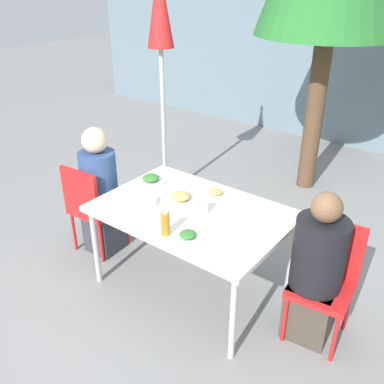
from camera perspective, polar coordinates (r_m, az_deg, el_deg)
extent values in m
plane|color=gray|center=(3.63, 0.00, -12.32)|extent=(24.00, 24.00, 0.00)
cube|color=slate|center=(6.46, 23.18, 18.25)|extent=(10.00, 0.20, 3.00)
cube|color=silver|center=(3.22, 0.00, -2.68)|extent=(1.43, 0.97, 0.04)
cylinder|color=#B7B7B7|center=(3.55, -12.73, -7.16)|extent=(0.04, 0.04, 0.68)
cylinder|color=#B7B7B7|center=(2.86, 5.47, -16.47)|extent=(0.04, 0.04, 0.68)
cylinder|color=#B7B7B7|center=(4.04, -3.71, -1.84)|extent=(0.04, 0.04, 0.68)
cylinder|color=#B7B7B7|center=(3.46, 13.12, -8.30)|extent=(0.04, 0.04, 0.68)
cube|color=red|center=(3.94, -12.38, -2.11)|extent=(0.43, 0.43, 0.04)
cube|color=red|center=(3.73, -14.69, -0.19)|extent=(0.40, 0.06, 0.42)
cylinder|color=red|center=(4.26, -12.11, -3.07)|extent=(0.03, 0.03, 0.39)
cylinder|color=red|center=(4.05, -8.68, -4.47)|extent=(0.03, 0.03, 0.39)
cylinder|color=red|center=(4.07, -15.46, -5.06)|extent=(0.03, 0.03, 0.39)
cylinder|color=red|center=(3.85, -12.04, -6.67)|extent=(0.03, 0.03, 0.39)
cube|color=#383842|center=(4.01, -11.59, -4.76)|extent=(0.30, 0.30, 0.43)
cylinder|color=navy|center=(3.78, -12.28, 1.44)|extent=(0.31, 0.31, 0.53)
sphere|color=beige|center=(3.63, -12.87, 6.74)|extent=(0.22, 0.22, 0.22)
cube|color=red|center=(3.08, 16.80, -12.27)|extent=(0.44, 0.44, 0.04)
cube|color=red|center=(3.09, 18.33, -7.03)|extent=(0.40, 0.08, 0.42)
cylinder|color=red|center=(3.08, 18.46, -18.08)|extent=(0.03, 0.03, 0.39)
cylinder|color=red|center=(3.12, 12.24, -16.22)|extent=(0.03, 0.03, 0.39)
cylinder|color=red|center=(3.33, 20.00, -14.26)|extent=(0.03, 0.03, 0.39)
cylinder|color=red|center=(3.37, 14.31, -12.64)|extent=(0.03, 0.03, 0.39)
cube|color=#473D33|center=(3.21, 15.44, -14.72)|extent=(0.34, 0.34, 0.43)
cylinder|color=black|center=(2.93, 16.58, -7.92)|extent=(0.35, 0.35, 0.50)
sphere|color=brown|center=(2.74, 17.54, -1.98)|extent=(0.20, 0.20, 0.20)
cylinder|color=#333333|center=(4.94, -3.53, -0.19)|extent=(0.36, 0.36, 0.05)
cylinder|color=#BCBCBC|center=(4.51, -3.97, 13.25)|extent=(0.04, 0.04, 2.42)
cone|color=red|center=(4.38, -4.35, 23.70)|extent=(0.26, 0.26, 0.78)
cylinder|color=white|center=(3.32, -1.49, -1.11)|extent=(0.27, 0.27, 0.01)
ellipsoid|color=tan|center=(3.31, -1.50, -0.54)|extent=(0.15, 0.15, 0.06)
cylinder|color=white|center=(3.40, 3.17, -0.40)|extent=(0.20, 0.20, 0.01)
ellipsoid|color=tan|center=(3.39, 3.18, 0.04)|extent=(0.11, 0.11, 0.04)
cylinder|color=white|center=(2.87, -0.55, -6.16)|extent=(0.20, 0.20, 0.01)
ellipsoid|color=#33702D|center=(2.86, -0.55, -5.67)|extent=(0.11, 0.11, 0.04)
cylinder|color=white|center=(3.63, -5.49, 1.39)|extent=(0.26, 0.26, 0.01)
ellipsoid|color=#33702D|center=(3.61, -5.51, 1.89)|extent=(0.14, 0.14, 0.06)
cylinder|color=#B7751E|center=(2.88, -3.60, -4.25)|extent=(0.06, 0.06, 0.17)
cylinder|color=white|center=(2.83, -3.65, -2.63)|extent=(0.04, 0.04, 0.02)
cylinder|color=silver|center=(3.15, 1.62, -1.87)|extent=(0.07, 0.07, 0.11)
cylinder|color=white|center=(3.29, -6.44, -1.23)|extent=(0.20, 0.20, 0.05)
cylinder|color=brown|center=(5.05, 15.97, 9.70)|extent=(0.20, 0.20, 1.72)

